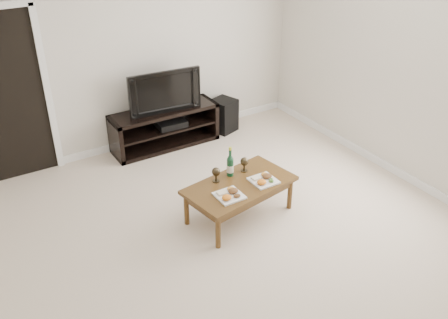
% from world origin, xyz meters
% --- Properties ---
extents(floor, '(5.50, 5.50, 0.00)m').
position_xyz_m(floor, '(0.00, 0.00, 0.00)').
color(floor, beige).
rests_on(floor, ground).
extents(back_wall, '(5.00, 0.04, 2.60)m').
position_xyz_m(back_wall, '(0.00, 2.77, 1.30)').
color(back_wall, beige).
rests_on(back_wall, ground).
extents(doorway, '(0.90, 0.02, 2.05)m').
position_xyz_m(doorway, '(-1.55, 2.73, 1.02)').
color(doorway, black).
rests_on(doorway, ground).
extents(media_console, '(1.49, 0.45, 0.55)m').
position_xyz_m(media_console, '(0.35, 2.50, 0.28)').
color(media_console, black).
rests_on(media_console, ground).
extents(television, '(1.00, 0.21, 0.57)m').
position_xyz_m(television, '(0.35, 2.50, 0.83)').
color(television, black).
rests_on(television, media_console).
extents(av_receiver, '(0.41, 0.32, 0.08)m').
position_xyz_m(av_receiver, '(0.44, 2.48, 0.33)').
color(av_receiver, black).
rests_on(av_receiver, media_console).
extents(subwoofer, '(0.41, 0.41, 0.48)m').
position_xyz_m(subwoofer, '(1.30, 2.49, 0.24)').
color(subwoofer, black).
rests_on(subwoofer, ground).
extents(coffee_table, '(1.27, 0.83, 0.42)m').
position_xyz_m(coffee_table, '(0.32, 0.56, 0.21)').
color(coffee_table, '#533817').
rests_on(coffee_table, ground).
extents(plate_left, '(0.27, 0.27, 0.07)m').
position_xyz_m(plate_left, '(0.09, 0.41, 0.45)').
color(plate_left, white).
rests_on(plate_left, coffee_table).
extents(plate_right, '(0.27, 0.27, 0.07)m').
position_xyz_m(plate_right, '(0.56, 0.46, 0.45)').
color(plate_right, white).
rests_on(plate_right, coffee_table).
extents(wine_bottle, '(0.07, 0.07, 0.35)m').
position_xyz_m(wine_bottle, '(0.32, 0.76, 0.59)').
color(wine_bottle, '#103B20').
rests_on(wine_bottle, coffee_table).
extents(goblet_left, '(0.09, 0.09, 0.17)m').
position_xyz_m(goblet_left, '(0.12, 0.73, 0.51)').
color(goblet_left, '#342C1C').
rests_on(goblet_left, coffee_table).
extents(goblet_right, '(0.09, 0.09, 0.17)m').
position_xyz_m(goblet_right, '(0.51, 0.75, 0.51)').
color(goblet_right, '#342C1C').
rests_on(goblet_right, coffee_table).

